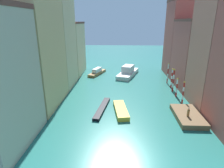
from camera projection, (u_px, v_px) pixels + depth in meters
The scene contains 18 objects.
ground_plane at pixel (124, 86), 43.76m from camera, with size 154.00×154.00×0.00m, color #28756B.
building_left_1 at pixel (34, 47), 30.93m from camera, with size 6.90×11.95×20.28m.
building_left_2 at pixel (56, 38), 40.94m from camera, with size 6.90×9.62×21.28m.
building_left_3 at pixel (70, 48), 52.15m from camera, with size 6.90×11.24×14.03m.
building_right_1 at pixel (220, 41), 30.23m from camera, with size 6.90×8.68×22.21m.
building_right_2 at pixel (194, 54), 41.15m from camera, with size 6.90×11.78×14.63m.
building_right_3 at pixel (181, 38), 50.41m from camera, with size 6.90×9.52×19.59m.
waterfront_dock at pixel (188, 116), 28.94m from camera, with size 3.73×7.06×0.78m.
person_on_dock at pixel (188, 112), 27.80m from camera, with size 0.36×0.36×1.37m.
mooring_pole_0 at pixel (183, 92), 33.59m from camera, with size 0.31×0.31×4.21m.
mooring_pole_1 at pixel (177, 87), 36.66m from camera, with size 0.33×0.33×3.87m.
mooring_pole_2 at pixel (173, 80), 39.28m from camera, with size 0.37×0.37×4.93m.
mooring_pole_3 at pixel (172, 78), 41.66m from camera, with size 0.34×0.34×4.45m.
mooring_pole_4 at pixel (168, 73), 44.61m from camera, with size 0.27×0.27×4.94m.
vaporetto_white at pixel (128, 72), 51.53m from camera, with size 6.52×11.30×2.78m.
gondola_black at pixel (102, 108), 31.86m from camera, with size 2.20×8.36×0.45m.
motorboat_0 at pixel (97, 72), 52.88m from camera, with size 4.35×7.80×1.75m.
motorboat_1 at pixel (121, 110), 30.90m from camera, with size 2.74×6.72×0.73m.
Camera 1 is at (-0.89, -17.00, 14.15)m, focal length 30.35 mm.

